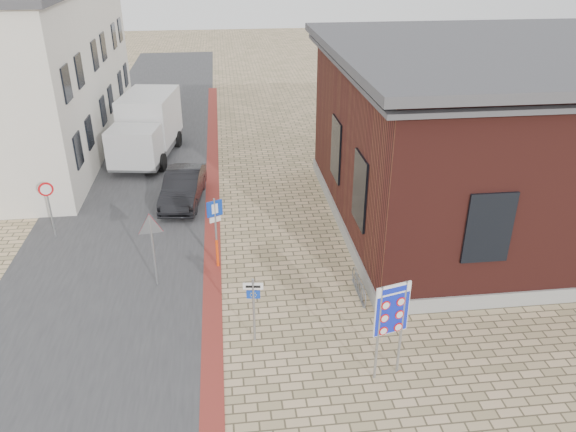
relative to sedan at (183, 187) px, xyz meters
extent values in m
plane|color=tan|center=(3.20, -9.89, -0.69)|extent=(120.00, 120.00, 0.00)
cube|color=#38383A|center=(-2.30, 5.11, -0.68)|extent=(7.00, 60.00, 0.02)
cube|color=maroon|center=(1.20, 0.11, -0.67)|extent=(0.60, 40.00, 0.02)
cube|color=gray|center=(12.20, -2.89, -0.44)|extent=(12.15, 12.15, 0.50)
cube|color=#4B1C18|center=(12.20, -2.89, 2.81)|extent=(12.00, 12.00, 6.00)
cube|color=#46454A|center=(12.20, -2.89, 5.96)|extent=(13.00, 13.00, 0.30)
cube|color=#46454A|center=(12.20, -2.89, 5.56)|extent=(12.70, 12.70, 0.15)
cube|color=black|center=(6.18, -5.89, 2.11)|extent=(0.12, 1.60, 2.40)
cube|color=black|center=(6.18, -1.89, 2.11)|extent=(0.12, 1.60, 2.40)
cube|color=black|center=(9.20, -8.91, 2.11)|extent=(1.40, 0.12, 2.20)
cube|color=black|center=(-4.28, 0.91, 1.51)|extent=(0.10, 1.10, 1.40)
cube|color=black|center=(-4.28, 3.31, 1.51)|extent=(0.10, 1.10, 1.40)
cube|color=black|center=(-4.28, 0.91, 4.31)|extent=(0.10, 1.10, 1.40)
cube|color=black|center=(-4.28, 3.31, 4.31)|extent=(0.10, 1.10, 1.40)
cube|color=silver|center=(-7.80, 8.11, 3.71)|extent=(7.00, 6.00, 8.80)
cube|color=black|center=(-4.28, 6.91, 1.51)|extent=(0.10, 1.10, 1.40)
cube|color=black|center=(-4.28, 9.31, 1.51)|extent=(0.10, 1.10, 1.40)
cube|color=black|center=(-4.28, 6.91, 4.31)|extent=(0.10, 1.10, 1.40)
cube|color=black|center=(-4.28, 9.31, 4.31)|extent=(0.10, 1.10, 1.40)
cube|color=silver|center=(-7.80, 14.11, 3.31)|extent=(7.00, 6.00, 8.00)
cube|color=black|center=(-4.28, 12.91, 1.51)|extent=(0.10, 1.10, 1.40)
cube|color=black|center=(-4.28, 15.31, 1.51)|extent=(0.10, 1.10, 1.40)
cube|color=black|center=(-4.28, 12.91, 4.31)|extent=(0.10, 1.10, 1.40)
cube|color=black|center=(-4.28, 15.31, 4.31)|extent=(0.10, 1.10, 1.40)
torus|color=slate|center=(5.85, -8.29, -0.41)|extent=(0.04, 0.60, 0.60)
torus|color=slate|center=(5.85, -7.99, -0.41)|extent=(0.04, 0.60, 0.60)
torus|color=slate|center=(5.85, -7.69, -0.41)|extent=(0.04, 0.60, 0.60)
torus|color=slate|center=(5.85, -7.39, -0.41)|extent=(0.04, 0.60, 0.60)
torus|color=slate|center=(5.85, -7.09, -0.41)|extent=(0.04, 0.60, 0.60)
cube|color=slate|center=(5.85, -7.69, -0.67)|extent=(0.08, 1.60, 0.04)
imported|color=black|center=(0.00, 0.00, 0.00)|extent=(1.92, 4.32, 1.38)
cube|color=slate|center=(-2.05, 5.64, -0.20)|extent=(3.19, 6.16, 0.27)
cube|color=silver|center=(-2.38, 3.60, 0.67)|extent=(2.55, 2.19, 1.74)
cube|color=black|center=(-2.51, 2.80, 1.00)|extent=(2.05, 0.41, 0.87)
cube|color=silver|center=(-1.90, 6.61, 1.21)|extent=(2.99, 4.25, 2.39)
cylinder|color=black|center=(-3.46, 4.11, -0.25)|extent=(0.41, 0.90, 0.87)
cylinder|color=black|center=(-1.20, 3.74, -0.25)|extent=(0.41, 0.90, 0.87)
cylinder|color=black|center=(-2.90, 7.54, -0.25)|extent=(0.41, 0.90, 0.87)
cylinder|color=black|center=(-0.65, 7.18, -0.25)|extent=(0.41, 0.90, 0.87)
cylinder|color=gray|center=(5.37, -11.48, 0.70)|extent=(0.07, 0.07, 2.79)
cylinder|color=gray|center=(6.03, -11.31, 0.70)|extent=(0.07, 0.07, 2.79)
cube|color=white|center=(5.70, -11.39, 1.38)|extent=(0.93, 0.29, 1.43)
cube|color=#1021C3|center=(5.70, -11.39, 1.38)|extent=(0.90, 0.28, 1.39)
cube|color=white|center=(5.70, -11.39, 1.95)|extent=(0.90, 0.29, 0.27)
cylinder|color=gray|center=(2.40, -9.59, 0.33)|extent=(0.07, 0.07, 2.03)
cube|color=white|center=(2.40, -9.59, 1.12)|extent=(0.55, 0.11, 0.19)
cube|color=#0F38B7|center=(2.40, -9.59, 0.86)|extent=(0.37, 0.09, 0.25)
cylinder|color=gray|center=(1.40, -5.39, 0.58)|extent=(0.07, 0.07, 2.53)
cube|color=#0E37B1|center=(1.40, -5.39, 1.49)|extent=(0.52, 0.27, 0.56)
cube|color=white|center=(1.40, -5.39, 1.08)|extent=(0.38, 0.21, 0.18)
cylinder|color=gray|center=(-0.59, -6.39, 0.54)|extent=(0.07, 0.07, 2.46)
cylinder|color=gray|center=(-4.71, -2.65, 0.44)|extent=(0.07, 0.07, 2.26)
cylinder|color=red|center=(-4.71, -2.65, 1.31)|extent=(0.52, 0.19, 0.53)
cylinder|color=#FF460D|center=(1.40, -5.49, -0.18)|extent=(0.09, 0.09, 1.02)
camera|label=1|loc=(1.83, -22.27, 9.56)|focal=35.00mm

